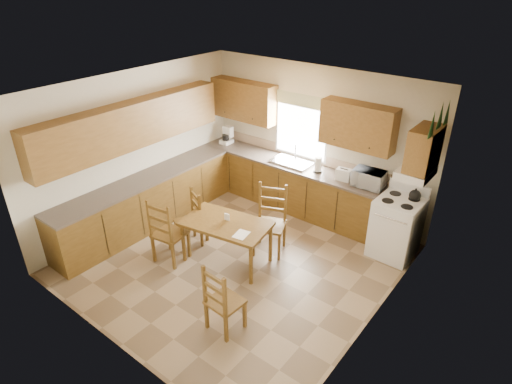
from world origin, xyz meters
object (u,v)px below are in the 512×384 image
Objects in this scene: microwave at (369,178)px; chair_near_left at (169,230)px; chair_far_right at (269,221)px; chair_near_right at (225,298)px; chair_far_left at (188,219)px; dining_table at (227,242)px; stove at (396,228)px.

microwave is 3.33m from chair_near_left.
chair_near_right is at bearing -94.32° from chair_far_right.
microwave reaches higher than chair_far_left.
chair_far_right is (-0.96, -1.44, -0.49)m from microwave.
dining_table is at bearing 26.53° from chair_far_left.
dining_table is (-1.33, -2.05, -0.71)m from microwave.
chair_far_left is (-2.15, -2.10, -0.59)m from microwave.
chair_far_left is (-1.75, 1.04, -0.02)m from chair_near_right.
microwave is at bearing 47.24° from dining_table.
dining_table is at bearing -152.28° from chair_near_left.
chair_far_left is 1.36m from chair_far_right.
chair_far_left is at bearing -27.14° from chair_near_right.
microwave is 0.43× the size of chair_near_left.
chair_near_right is (-0.40, -3.14, -0.57)m from microwave.
microwave is at bearing -93.60° from chair_near_right.
microwave is 0.36× the size of dining_table.
microwave is at bearing 160.36° from stove.
chair_near_left reaches higher than stove.
dining_table is (-1.99, -1.80, -0.13)m from stove.
chair_near_left reaches higher than dining_table.
chair_near_left is (-2.05, -2.57, -0.51)m from microwave.
dining_table is 0.83m from chair_far_left.
chair_near_right reaches higher than dining_table.
microwave is 2.55m from dining_table.
stove is at bearing 32.26° from dining_table.
chair_near_right is at bearing -7.36° from chair_far_left.
chair_near_left is at bearing -55.24° from chair_far_left.
microwave is at bearing 33.81° from chair_far_right.
chair_near_left reaches higher than chair_far_left.
chair_far_right reaches higher than dining_table.
chair_near_left is at bearing -138.15° from stove.
microwave reaches higher than chair_near_right.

